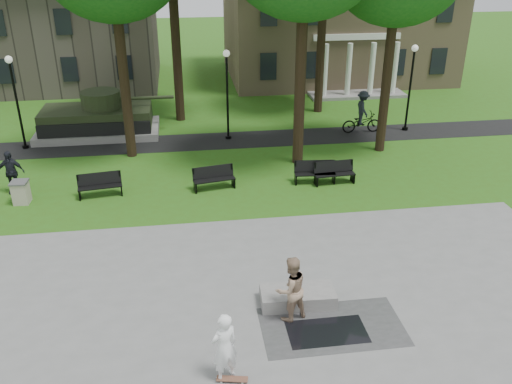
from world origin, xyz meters
TOP-DOWN VIEW (x-y plane):
  - ground at (0.00, 0.00)m, footprint 120.00×120.00m
  - plaza at (0.00, -5.00)m, footprint 22.00×16.00m
  - footpath at (0.00, 12.00)m, footprint 44.00×2.60m
  - building_right at (10.00, 26.00)m, footprint 17.00×12.00m
  - building_left at (-11.00, 26.50)m, footprint 15.00×10.00m
  - lamp_left at (-10.00, 12.30)m, footprint 0.36×0.36m
  - lamp_mid at (0.50, 12.30)m, footprint 0.36×0.36m
  - lamp_right at (10.50, 12.30)m, footprint 0.36×0.36m
  - tank_monument at (-6.46, 14.00)m, footprint 7.45×3.40m
  - puddle at (1.72, -3.82)m, footprint 2.20×1.20m
  - concrete_block at (1.18, -2.43)m, footprint 2.24×1.09m
  - skateboard at (-1.07, -5.27)m, footprint 0.80×0.35m
  - skateboarder at (-1.23, -5.12)m, footprint 0.83×0.71m
  - friend_watching at (0.82, -3.06)m, footprint 1.18×1.06m
  - pedestrian_walker at (-9.19, 6.82)m, footprint 1.13×0.50m
  - cyclist at (7.91, 12.27)m, footprint 2.18×1.23m
  - park_bench_0 at (-5.48, 6.00)m, footprint 1.84×0.76m
  - park_bench_1 at (-0.70, 6.05)m, footprint 1.85×0.84m
  - park_bench_2 at (3.74, 6.06)m, footprint 1.83×0.66m
  - park_bench_3 at (4.59, 5.88)m, footprint 1.83×0.65m
  - trash_bin at (-8.61, 5.76)m, footprint 0.69×0.69m

SIDE VIEW (x-z plane):
  - ground at x=0.00m, z-range 0.00..0.00m
  - footpath at x=0.00m, z-range 0.00..0.01m
  - plaza at x=0.00m, z-range 0.00..0.02m
  - puddle at x=1.72m, z-range 0.02..0.02m
  - skateboard at x=-1.07m, z-range 0.02..0.09m
  - concrete_block at x=1.18m, z-range 0.02..0.47m
  - trash_bin at x=-8.61m, z-range 0.01..0.97m
  - park_bench_0 at x=-5.48m, z-range 0.02..1.02m
  - park_bench_1 at x=-0.70m, z-range 0.02..1.02m
  - park_bench_2 at x=3.74m, z-range 0.02..1.02m
  - park_bench_3 at x=4.59m, z-range 0.02..1.02m
  - tank_monument at x=-6.46m, z-range -0.34..2.06m
  - pedestrian_walker at x=-9.19m, z-range 0.00..1.90m
  - cyclist at x=7.91m, z-range -0.22..2.13m
  - skateboarder at x=-1.23m, z-range 0.02..1.94m
  - friend_watching at x=0.82m, z-range 0.02..2.01m
  - lamp_left at x=-10.00m, z-range 0.43..5.16m
  - lamp_mid at x=0.50m, z-range 0.43..5.16m
  - lamp_right at x=10.50m, z-range 0.43..5.16m
  - building_left at x=-11.00m, z-range 0.00..7.20m
  - building_right at x=10.00m, z-range 0.04..8.64m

